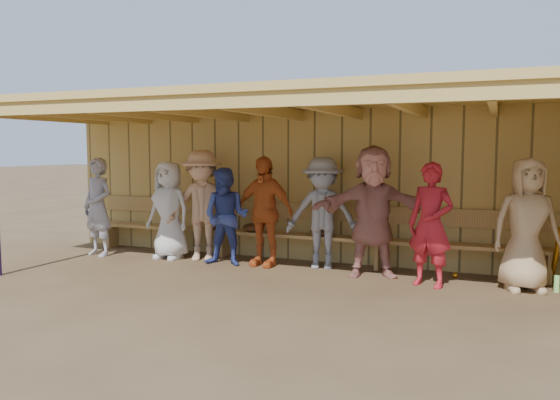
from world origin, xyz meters
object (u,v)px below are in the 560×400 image
object	(u,v)px
player_e	(322,213)
player_f	(373,211)
player_a	(98,207)
player_b	(169,210)
player_extra	(202,205)
player_h	(526,225)
player_d	(264,211)
player_g	(431,224)
bench	(298,229)
player_c	(226,217)

from	to	relation	value
player_e	player_f	bearing A→B (deg)	-29.99
player_a	player_f	bearing A→B (deg)	14.07
player_b	player_extra	bearing A→B (deg)	17.46
player_b	player_a	bearing A→B (deg)	-163.97
player_b	player_h	xyz separation A→B (m)	(5.30, -0.06, 0.05)
player_b	player_d	xyz separation A→B (m)	(1.65, 0.08, 0.04)
player_e	player_h	world-z (taller)	player_h
player_a	player_d	xyz separation A→B (m)	(2.89, 0.31, 0.02)
player_extra	player_g	bearing A→B (deg)	-25.67
player_f	player_g	world-z (taller)	player_f
player_h	bench	world-z (taller)	player_h
player_extra	player_b	bearing A→B (deg)	172.40
player_c	player_d	world-z (taller)	player_d
player_c	player_e	world-z (taller)	player_e
player_extra	bench	world-z (taller)	player_extra
player_d	player_h	xyz separation A→B (m)	(3.65, -0.13, 0.00)
player_c	player_e	size ratio (longest dim) A/B	0.90
player_a	player_f	xyz separation A→B (m)	(4.59, 0.24, 0.10)
player_d	player_e	xyz separation A→B (m)	(0.88, 0.19, -0.01)
player_e	player_d	bearing A→B (deg)	179.39
player_a	player_f	size ratio (longest dim) A/B	0.89
player_b	player_extra	world-z (taller)	player_extra
player_c	player_h	distance (m)	4.21
player_g	player_f	bearing A→B (deg)	177.07
bench	player_e	bearing A→B (deg)	-31.63
player_b	player_c	size ratio (longest dim) A/B	1.06
player_b	player_d	world-z (taller)	player_d
player_e	bench	distance (m)	0.66
player_extra	bench	bearing A→B (deg)	-2.63
player_f	player_g	xyz separation A→B (m)	(0.82, -0.27, -0.11)
player_g	player_h	xyz separation A→B (m)	(1.14, 0.21, 0.03)
player_a	player_f	distance (m)	4.60
player_g	player_extra	distance (m)	3.64
player_b	bench	world-z (taller)	player_b
player_h	player_g	bearing A→B (deg)	172.40
player_c	player_f	xyz separation A→B (m)	(2.25, 0.11, 0.17)
player_c	player_a	bearing A→B (deg)	178.01
player_b	player_c	xyz separation A→B (m)	(1.10, -0.11, -0.04)
player_g	player_extra	size ratio (longest dim) A/B	0.92
player_e	player_c	bearing A→B (deg)	-178.19
player_e	player_f	xyz separation A→B (m)	(0.82, -0.26, 0.09)
player_c	player_g	xyz separation A→B (m)	(3.06, -0.16, 0.06)
player_c	player_h	size ratio (longest dim) A/B	0.89
player_d	player_e	world-z (taller)	player_d
player_c	player_f	size ratio (longest dim) A/B	0.82
player_f	player_h	distance (m)	1.96
player_d	bench	xyz separation A→B (m)	(0.38, 0.49, -0.31)
player_b	player_h	distance (m)	5.31
player_g	bench	distance (m)	2.31
player_b	player_g	world-z (taller)	player_g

